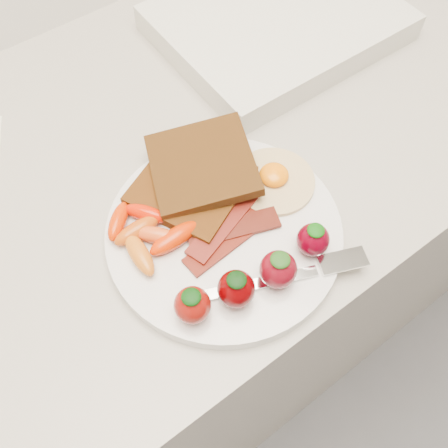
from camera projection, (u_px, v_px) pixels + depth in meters
counter at (179, 292)px, 1.03m from camera, size 2.00×0.60×0.90m
plate at (224, 232)px, 0.57m from camera, size 0.27×0.27×0.02m
toast_lower at (191, 186)px, 0.59m from camera, size 0.16×0.16×0.01m
toast_upper at (202, 165)px, 0.59m from camera, size 0.16×0.16×0.03m
fried_egg at (274, 179)px, 0.59m from camera, size 0.13×0.13×0.02m
bacon_strips at (227, 231)px, 0.56m from camera, size 0.12×0.07×0.01m
baby_carrots at (147, 233)px, 0.55m from camera, size 0.10×0.10×0.02m
strawberries at (255, 276)px, 0.51m from camera, size 0.18×0.06×0.05m
fork at (298, 273)px, 0.53m from camera, size 0.18×0.08×0.00m
appliance at (277, 23)px, 0.75m from camera, size 0.34×0.27×0.04m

